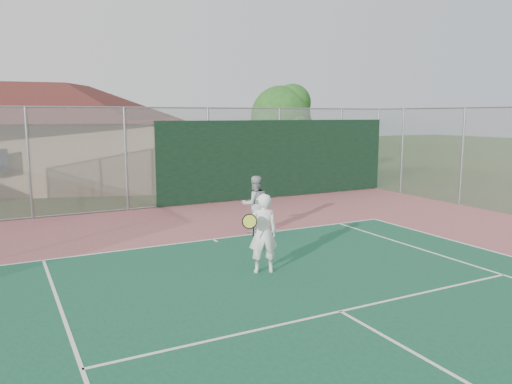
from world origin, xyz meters
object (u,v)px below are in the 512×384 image
(player_grey_back, at_px, (255,205))
(tree, at_px, (282,118))
(clubhouse, at_px, (48,125))
(player_white_front, at_px, (263,234))

(player_grey_back, bearing_deg, tree, -117.17)
(tree, xyz_separation_m, player_grey_back, (-6.12, -8.87, -2.32))
(clubhouse, xyz_separation_m, player_white_front, (2.49, -16.18, -1.97))
(clubhouse, distance_m, player_grey_back, 13.67)
(tree, bearing_deg, player_white_front, -122.18)
(clubhouse, relative_size, player_white_front, 8.96)
(tree, distance_m, player_grey_back, 11.02)
(tree, relative_size, player_grey_back, 2.99)
(clubhouse, bearing_deg, player_grey_back, -54.36)
(clubhouse, distance_m, tree, 10.91)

